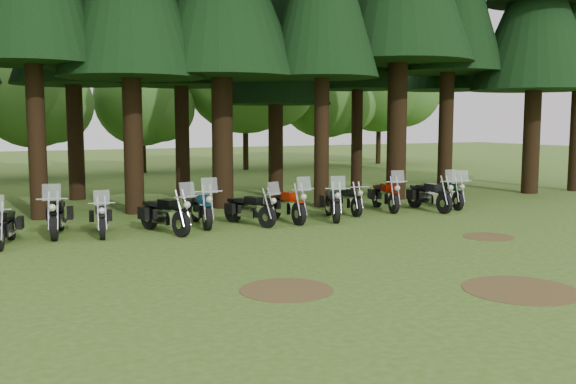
{
  "coord_description": "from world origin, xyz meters",
  "views": [
    {
      "loc": [
        -8.3,
        -12.68,
        3.22
      ],
      "look_at": [
        0.53,
        5.0,
        1.0
      ],
      "focal_mm": 40.0,
      "sensor_mm": 36.0,
      "label": 1
    }
  ],
  "objects_px": {
    "motorcycle_1": "(57,217)",
    "motorcycle_4": "(201,209)",
    "motorcycle_0": "(5,227)",
    "motorcycle_8": "(347,201)",
    "motorcycle_2": "(101,219)",
    "motorcycle_10": "(429,196)",
    "motorcycle_11": "(449,194)",
    "motorcycle_7": "(332,204)",
    "motorcycle_3": "(165,215)",
    "motorcycle_9": "(385,196)",
    "motorcycle_6": "(286,206)",
    "motorcycle_5": "(250,210)"
  },
  "relations": [
    {
      "from": "motorcycle_1",
      "to": "motorcycle_4",
      "type": "relative_size",
      "value": 0.99
    },
    {
      "from": "motorcycle_0",
      "to": "motorcycle_8",
      "type": "distance_m",
      "value": 10.89
    },
    {
      "from": "motorcycle_2",
      "to": "motorcycle_4",
      "type": "bearing_deg",
      "value": 13.65
    },
    {
      "from": "motorcycle_10",
      "to": "motorcycle_11",
      "type": "distance_m",
      "value": 1.25
    },
    {
      "from": "motorcycle_0",
      "to": "motorcycle_7",
      "type": "relative_size",
      "value": 0.97
    },
    {
      "from": "motorcycle_1",
      "to": "motorcycle_8",
      "type": "relative_size",
      "value": 1.15
    },
    {
      "from": "motorcycle_0",
      "to": "motorcycle_3",
      "type": "distance_m",
      "value": 4.19
    },
    {
      "from": "motorcycle_2",
      "to": "motorcycle_9",
      "type": "bearing_deg",
      "value": 11.84
    },
    {
      "from": "motorcycle_8",
      "to": "motorcycle_10",
      "type": "bearing_deg",
      "value": -5.6
    },
    {
      "from": "motorcycle_1",
      "to": "motorcycle_3",
      "type": "relative_size",
      "value": 1.02
    },
    {
      "from": "motorcycle_10",
      "to": "motorcycle_8",
      "type": "bearing_deg",
      "value": 169.38
    },
    {
      "from": "motorcycle_6",
      "to": "motorcycle_7",
      "type": "relative_size",
      "value": 1.04
    },
    {
      "from": "motorcycle_4",
      "to": "motorcycle_9",
      "type": "xyz_separation_m",
      "value": [
        7.02,
        0.3,
        -0.02
      ]
    },
    {
      "from": "motorcycle_0",
      "to": "motorcycle_9",
      "type": "distance_m",
      "value": 12.6
    },
    {
      "from": "motorcycle_0",
      "to": "motorcycle_1",
      "type": "xyz_separation_m",
      "value": [
        1.39,
        0.93,
        0.04
      ]
    },
    {
      "from": "motorcycle_9",
      "to": "motorcycle_5",
      "type": "bearing_deg",
      "value": -157.31
    },
    {
      "from": "motorcycle_0",
      "to": "motorcycle_10",
      "type": "height_order",
      "value": "motorcycle_10"
    },
    {
      "from": "motorcycle_1",
      "to": "motorcycle_10",
      "type": "bearing_deg",
      "value": 9.12
    },
    {
      "from": "motorcycle_1",
      "to": "motorcycle_8",
      "type": "xyz_separation_m",
      "value": [
        9.46,
        -0.06,
        -0.07
      ]
    },
    {
      "from": "motorcycle_0",
      "to": "motorcycle_2",
      "type": "height_order",
      "value": "motorcycle_0"
    },
    {
      "from": "motorcycle_3",
      "to": "motorcycle_5",
      "type": "distance_m",
      "value": 2.74
    },
    {
      "from": "motorcycle_0",
      "to": "motorcycle_2",
      "type": "distance_m",
      "value": 2.54
    },
    {
      "from": "motorcycle_8",
      "to": "motorcycle_2",
      "type": "bearing_deg",
      "value": -170.48
    },
    {
      "from": "motorcycle_10",
      "to": "motorcycle_3",
      "type": "bearing_deg",
      "value": -176.83
    },
    {
      "from": "motorcycle_4",
      "to": "motorcycle_8",
      "type": "distance_m",
      "value": 5.32
    },
    {
      "from": "motorcycle_10",
      "to": "motorcycle_6",
      "type": "bearing_deg",
      "value": -178.87
    },
    {
      "from": "motorcycle_5",
      "to": "motorcycle_7",
      "type": "xyz_separation_m",
      "value": [
        2.87,
        -0.11,
        0.04
      ]
    },
    {
      "from": "motorcycle_8",
      "to": "motorcycle_10",
      "type": "distance_m",
      "value": 3.12
    },
    {
      "from": "motorcycle_11",
      "to": "motorcycle_5",
      "type": "bearing_deg",
      "value": -161.23
    },
    {
      "from": "motorcycle_7",
      "to": "motorcycle_9",
      "type": "bearing_deg",
      "value": 41.14
    },
    {
      "from": "motorcycle_1",
      "to": "motorcycle_2",
      "type": "distance_m",
      "value": 1.21
    },
    {
      "from": "motorcycle_6",
      "to": "motorcycle_8",
      "type": "xyz_separation_m",
      "value": [
        2.63,
        0.62,
        -0.06
      ]
    },
    {
      "from": "motorcycle_2",
      "to": "motorcycle_4",
      "type": "xyz_separation_m",
      "value": [
        3.03,
        0.27,
        0.07
      ]
    },
    {
      "from": "motorcycle_5",
      "to": "motorcycle_6",
      "type": "bearing_deg",
      "value": -15.2
    },
    {
      "from": "motorcycle_9",
      "to": "motorcycle_8",
      "type": "bearing_deg",
      "value": -161.44
    },
    {
      "from": "motorcycle_3",
      "to": "motorcycle_10",
      "type": "distance_m",
      "value": 9.72
    },
    {
      "from": "motorcycle_7",
      "to": "motorcycle_0",
      "type": "bearing_deg",
      "value": -157.88
    },
    {
      "from": "motorcycle_3",
      "to": "motorcycle_1",
      "type": "bearing_deg",
      "value": 144.04
    },
    {
      "from": "motorcycle_3",
      "to": "motorcycle_4",
      "type": "height_order",
      "value": "motorcycle_4"
    },
    {
      "from": "motorcycle_0",
      "to": "motorcycle_4",
      "type": "relative_size",
      "value": 0.9
    },
    {
      "from": "motorcycle_6",
      "to": "motorcycle_7",
      "type": "distance_m",
      "value": 1.58
    },
    {
      "from": "motorcycle_5",
      "to": "motorcycle_6",
      "type": "relative_size",
      "value": 0.91
    },
    {
      "from": "motorcycle_2",
      "to": "motorcycle_6",
      "type": "bearing_deg",
      "value": 6.78
    },
    {
      "from": "motorcycle_3",
      "to": "motorcycle_4",
      "type": "distance_m",
      "value": 1.55
    },
    {
      "from": "motorcycle_2",
      "to": "motorcycle_3",
      "type": "bearing_deg",
      "value": -7.97
    },
    {
      "from": "motorcycle_9",
      "to": "motorcycle_6",
      "type": "bearing_deg",
      "value": -156.11
    },
    {
      "from": "motorcycle_6",
      "to": "motorcycle_9",
      "type": "height_order",
      "value": "motorcycle_6"
    },
    {
      "from": "motorcycle_6",
      "to": "motorcycle_11",
      "type": "bearing_deg",
      "value": 1.58
    },
    {
      "from": "motorcycle_1",
      "to": "motorcycle_5",
      "type": "relative_size",
      "value": 1.13
    },
    {
      "from": "motorcycle_2",
      "to": "motorcycle_4",
      "type": "distance_m",
      "value": 3.05
    }
  ]
}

